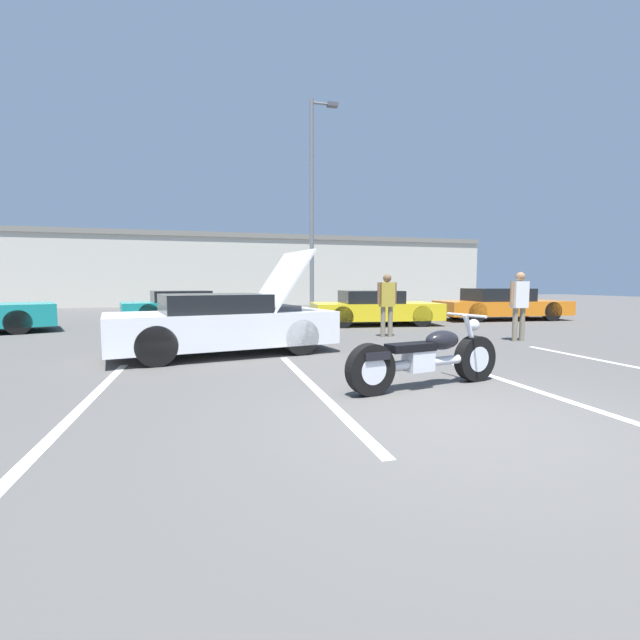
{
  "coord_description": "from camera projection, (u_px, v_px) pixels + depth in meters",
  "views": [
    {
      "loc": [
        -2.38,
        -3.69,
        1.37
      ],
      "look_at": [
        -0.68,
        2.73,
        0.8
      ],
      "focal_mm": 24.0,
      "sensor_mm": 36.0,
      "label": 1
    }
  ],
  "objects": [
    {
      "name": "spectator_by_show_car",
      "position": [
        387.0,
        300.0,
        10.85
      ],
      "size": [
        0.52,
        0.21,
        1.6
      ],
      "color": "gray",
      "rests_on": "ground"
    },
    {
      "name": "far_building",
      "position": [
        244.0,
        268.0,
        27.84
      ],
      "size": [
        32.0,
        4.2,
        4.4
      ],
      "color": "beige",
      "rests_on": "ground"
    },
    {
      "name": "show_car_hood_open",
      "position": [
        224.0,
        323.0,
        8.28
      ],
      "size": [
        4.46,
        2.56,
        2.03
      ],
      "rotation": [
        0.0,
        0.0,
        0.2
      ],
      "color": "white",
      "rests_on": "ground"
    },
    {
      "name": "parking_stripe_back",
      "position": [
        493.0,
        377.0,
        6.28
      ],
      "size": [
        0.12,
        4.72,
        0.01
      ],
      "primitive_type": "cube",
      "color": "white",
      "rests_on": "ground"
    },
    {
      "name": "parked_car_right_row",
      "position": [
        501.0,
        305.0,
        16.0
      ],
      "size": [
        4.91,
        2.19,
        1.18
      ],
      "rotation": [
        0.0,
        0.0,
        -0.08
      ],
      "color": "orange",
      "rests_on": "ground"
    },
    {
      "name": "spectator_near_motorcycle",
      "position": [
        519.0,
        300.0,
        10.07
      ],
      "size": [
        0.52,
        0.21,
        1.63
      ],
      "color": "gray",
      "rests_on": "ground"
    },
    {
      "name": "parking_stripe_middle",
      "position": [
        315.0,
        388.0,
        5.59
      ],
      "size": [
        0.12,
        4.72,
        0.01
      ],
      "primitive_type": "cube",
      "color": "white",
      "rests_on": "ground"
    },
    {
      "name": "parking_stripe_far",
      "position": [
        636.0,
        367.0,
        6.97
      ],
      "size": [
        0.12,
        4.72,
        0.01
      ],
      "primitive_type": "cube",
      "color": "white",
      "rests_on": "ground"
    },
    {
      "name": "parked_car_mid_right_row",
      "position": [
        374.0,
        308.0,
        14.1
      ],
      "size": [
        4.3,
        2.37,
        1.13
      ],
      "rotation": [
        0.0,
        0.0,
        -0.11
      ],
      "color": "yellow",
      "rests_on": "ground"
    },
    {
      "name": "parked_car_mid_left_row",
      "position": [
        185.0,
        306.0,
        15.59
      ],
      "size": [
        4.61,
        2.6,
        1.1
      ],
      "rotation": [
        0.0,
        0.0,
        0.21
      ],
      "color": "teal",
      "rests_on": "ground"
    },
    {
      "name": "parking_stripe_foreground",
      "position": [
        86.0,
        403.0,
        4.9
      ],
      "size": [
        0.12,
        4.72,
        0.01
      ],
      "primitive_type": "cube",
      "color": "white",
      "rests_on": "ground"
    },
    {
      "name": "motorcycle",
      "position": [
        426.0,
        358.0,
        5.6
      ],
      "size": [
        2.36,
        0.8,
        0.96
      ],
      "rotation": [
        0.0,
        0.0,
        0.2
      ],
      "color": "black",
      "rests_on": "ground"
    },
    {
      "name": "light_pole",
      "position": [
        313.0,
        200.0,
        18.01
      ],
      "size": [
        1.21,
        0.28,
        8.96
      ],
      "color": "slate",
      "rests_on": "ground"
    },
    {
      "name": "ground_plane",
      "position": [
        455.0,
        421.0,
        4.28
      ],
      "size": [
        80.0,
        80.0,
        0.0
      ],
      "primitive_type": "plane",
      "color": "#514F4C"
    }
  ]
}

